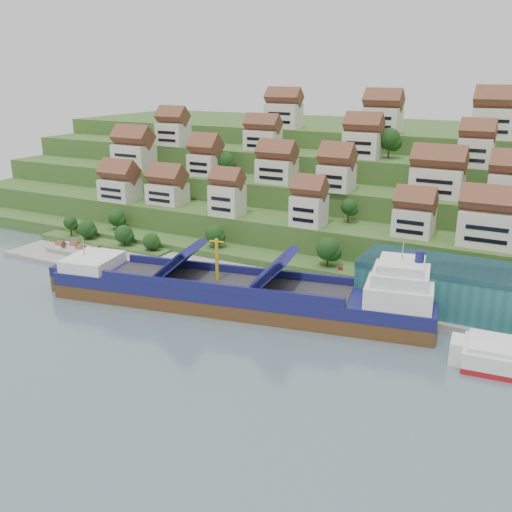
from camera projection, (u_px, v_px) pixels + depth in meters
The scene contains 10 objects.
ground at pixel (244, 310), 126.92m from camera, with size 300.00×300.00×0.00m, color slate.
quay at pixel (352, 299), 130.22m from camera, with size 180.00×14.00×2.20m, color gray.
pebble_beach at pixel (87, 255), 162.77m from camera, with size 45.00×20.00×1.00m, color gray.
hillside at pixel (380, 185), 210.48m from camera, with size 260.00×128.00×31.00m.
hillside_village at pixel (360, 167), 166.63m from camera, with size 159.86×62.22×29.10m.
hillside_trees at pixel (277, 199), 163.20m from camera, with size 137.72×60.20×31.21m.
warehouse at pixel (507, 296), 115.69m from camera, with size 60.00×15.00×10.00m, color #225C5E.
flagpole at pixel (338, 281), 125.07m from camera, with size 1.28×0.16×8.00m.
beach_huts at pixel (78, 250), 162.12m from camera, with size 14.40×3.70×2.20m.
cargo_ship at pixel (246, 295), 125.82m from camera, with size 86.51×28.48×19.06m.
Camera 1 is at (57.42, -101.86, 50.88)m, focal length 40.00 mm.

